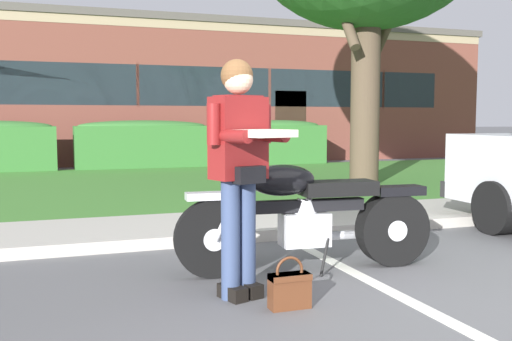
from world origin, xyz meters
TOP-DOWN VIEW (x-y plane):
  - ground_plane at (0.00, 0.00)m, footprint 140.00×140.00m
  - curb_strip at (0.00, 2.66)m, footprint 60.00×0.20m
  - concrete_walk at (0.00, 3.51)m, footprint 60.00×1.50m
  - grass_lawn at (0.00, 7.95)m, footprint 60.00×7.38m
  - stall_stripe_1 at (0.16, 0.20)m, footprint 0.16×4.40m
  - motorcycle at (-0.10, 1.34)m, footprint 2.24×0.82m
  - rider_person at (-0.94, 0.82)m, footprint 0.55×0.65m
  - handbag at (-0.70, 0.48)m, footprint 0.28×0.13m
  - hedge_center_left at (0.09, 11.83)m, footprint 3.37×0.90m
  - hedge_center_right at (3.72, 11.83)m, footprint 2.58×0.90m
  - brick_building at (0.14, 18.04)m, footprint 22.66×10.14m

SIDE VIEW (x-z plane):
  - ground_plane at x=0.00m, z-range 0.00..0.00m
  - stall_stripe_1 at x=0.16m, z-range 0.00..0.01m
  - grass_lawn at x=0.00m, z-range 0.00..0.06m
  - concrete_walk at x=0.00m, z-range 0.00..0.08m
  - curb_strip at x=0.00m, z-range 0.00..0.12m
  - handbag at x=-0.70m, z-range -0.04..0.32m
  - motorcycle at x=-0.10m, z-range -0.14..1.12m
  - hedge_center_right at x=3.72m, z-range 0.03..1.27m
  - hedge_center_left at x=0.09m, z-range 0.03..1.27m
  - rider_person at x=-0.94m, z-range 0.15..1.86m
  - brick_building at x=0.14m, z-range 0.00..4.18m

